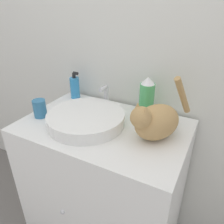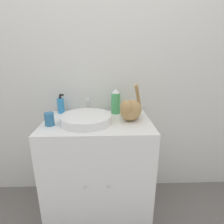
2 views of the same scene
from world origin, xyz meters
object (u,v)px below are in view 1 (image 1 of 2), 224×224
object	(u,v)px
cat	(155,121)
soap_bottle	(75,87)
cup	(40,108)
spray_bottle	(147,98)

from	to	relation	value
cat	soap_bottle	bearing A→B (deg)	-80.32
cat	soap_bottle	world-z (taller)	cat
cat	cup	world-z (taller)	cat
cat	spray_bottle	xyz separation A→B (m)	(-0.10, 0.17, 0.02)
cat	spray_bottle	bearing A→B (deg)	-120.36
cup	spray_bottle	bearing A→B (deg)	28.62
spray_bottle	cup	xyz separation A→B (m)	(-0.48, -0.26, -0.06)
soap_bottle	spray_bottle	distance (m)	0.47
spray_bottle	cup	distance (m)	0.55
cup	cat	bearing A→B (deg)	8.55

